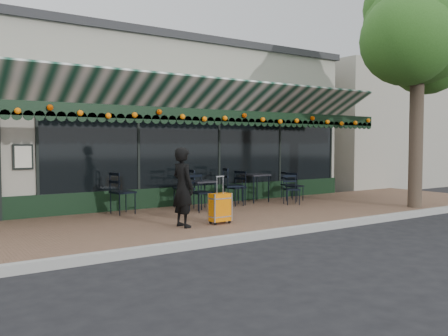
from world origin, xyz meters
TOP-DOWN VIEW (x-y plane):
  - ground at (0.00, 0.00)m, footprint 80.00×80.00m
  - sidewalk at (0.00, 2.00)m, footprint 18.00×4.00m
  - curb at (0.00, -0.08)m, footprint 18.00×0.16m
  - restaurant_building at (0.00, 7.84)m, footprint 12.00×9.60m
  - neighbor_building_right at (13.00, 8.00)m, footprint 12.00×8.00m
  - woman at (-1.32, 1.13)m, footprint 0.43×0.60m
  - suitcase at (-0.51, 1.04)m, footprint 0.43×0.25m
  - cafe_table_a at (2.32, 3.50)m, footprint 0.63×0.63m
  - cafe_table_b at (0.29, 3.07)m, footprint 0.58×0.58m
  - chair_a_left at (1.42, 3.23)m, footprint 0.54×0.54m
  - chair_a_right at (3.58, 3.49)m, footprint 0.50×0.50m
  - chair_a_front at (2.77, 2.50)m, footprint 0.53×0.53m
  - chair_a_extra at (3.36, 3.02)m, footprint 0.52×0.52m
  - chair_b_left at (0.02, 3.49)m, footprint 0.60×0.60m
  - chair_b_right at (1.39, 3.25)m, footprint 0.64×0.64m
  - chair_b_front at (0.04, 2.73)m, footprint 0.51×0.51m
  - chair_solo at (-1.64, 3.42)m, footprint 0.57×0.57m
  - street_tree at (5.27, 0.41)m, footprint 3.21×2.78m

SIDE VIEW (x-z plane):
  - ground at x=0.00m, z-range 0.00..0.00m
  - sidewalk at x=0.00m, z-range 0.00..0.15m
  - curb at x=0.00m, z-range 0.00..0.15m
  - suitcase at x=-0.51m, z-range -0.01..0.96m
  - chair_a_front at x=2.77m, z-range 0.15..0.95m
  - chair_a_right at x=3.58m, z-range 0.15..0.97m
  - chair_a_extra at x=3.36m, z-range 0.15..0.98m
  - chair_b_front at x=0.04m, z-range 0.15..1.05m
  - chair_a_left at x=1.42m, z-range 0.15..1.07m
  - chair_b_left at x=0.02m, z-range 0.15..1.14m
  - chair_solo at x=-1.64m, z-range 0.15..1.14m
  - chair_b_right at x=1.39m, z-range 0.15..1.16m
  - cafe_table_b at x=0.29m, z-range 0.43..1.15m
  - cafe_table_a at x=2.32m, z-range 0.46..1.24m
  - woman at x=-1.32m, z-range 0.15..1.71m
  - restaurant_building at x=0.00m, z-range 0.02..4.52m
  - neighbor_building_right at x=13.00m, z-range 0.00..4.80m
  - street_tree at x=5.27m, z-range 1.52..7.42m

